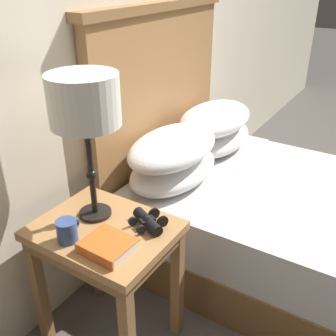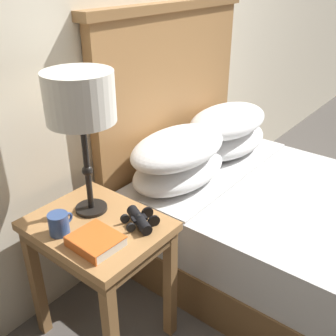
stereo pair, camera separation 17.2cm
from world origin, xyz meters
TOP-DOWN VIEW (x-y plane):
  - ground_plane at (0.00, 0.00)m, footprint 20.00×20.00m
  - wall_back at (0.00, 1.03)m, footprint 8.00×0.06m
  - nightstand at (-0.57, 0.66)m, footprint 0.42×0.53m
  - bed at (0.29, 0.10)m, footprint 1.21×2.05m
  - table_lamp at (-0.53, 0.75)m, footprint 0.26×0.26m
  - book_on_nightstand at (-0.67, 0.56)m, footprint 0.16×0.18m
  - binoculars_pair at (-0.48, 0.52)m, footprint 0.16×0.16m
  - coffee_mug at (-0.71, 0.72)m, footprint 0.10×0.08m

SIDE VIEW (x-z plane):
  - ground_plane at x=0.00m, z-range 0.00..0.00m
  - bed at x=0.29m, z-range -0.35..0.99m
  - nightstand at x=-0.57m, z-range 0.21..0.81m
  - book_on_nightstand at x=-0.67m, z-range 0.60..0.64m
  - binoculars_pair at x=-0.48m, z-range 0.60..0.65m
  - coffee_mug at x=-0.71m, z-range 0.61..0.69m
  - table_lamp at x=-0.53m, z-range 0.78..1.36m
  - wall_back at x=0.00m, z-range 0.00..2.60m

